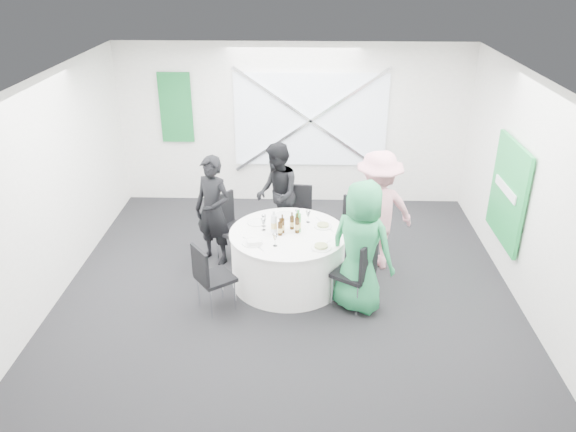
{
  "coord_description": "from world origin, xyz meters",
  "views": [
    {
      "loc": [
        0.21,
        -6.4,
        4.17
      ],
      "look_at": [
        0.0,
        0.2,
        1.0
      ],
      "focal_mm": 35.0,
      "sensor_mm": 36.0,
      "label": 1
    }
  ],
  "objects_px": {
    "person_woman_pink": "(377,212)",
    "person_man_back": "(277,194)",
    "chair_back_right": "(347,224)",
    "clear_water_bottle": "(274,224)",
    "person_man_back_left": "(213,211)",
    "green_water_bottle": "(298,223)",
    "chair_back": "(298,211)",
    "chair_front_right": "(359,269)",
    "chair_back_left": "(230,222)",
    "chair_front_left": "(209,274)",
    "person_woman_green": "(361,247)",
    "banquet_table": "(288,257)"
  },
  "relations": [
    {
      "from": "banquet_table",
      "to": "chair_front_left",
      "type": "height_order",
      "value": "chair_front_left"
    },
    {
      "from": "green_water_bottle",
      "to": "clear_water_bottle",
      "type": "xyz_separation_m",
      "value": [
        -0.32,
        -0.02,
        -0.01
      ]
    },
    {
      "from": "person_woman_pink",
      "to": "green_water_bottle",
      "type": "bearing_deg",
      "value": 0.84
    },
    {
      "from": "person_man_back",
      "to": "clear_water_bottle",
      "type": "xyz_separation_m",
      "value": [
        0.02,
        -1.16,
        0.08
      ]
    },
    {
      "from": "chair_back_right",
      "to": "person_woman_pink",
      "type": "height_order",
      "value": "person_woman_pink"
    },
    {
      "from": "banquet_table",
      "to": "green_water_bottle",
      "type": "relative_size",
      "value": 4.93
    },
    {
      "from": "person_man_back",
      "to": "chair_back_left",
      "type": "bearing_deg",
      "value": -60.76
    },
    {
      "from": "clear_water_bottle",
      "to": "person_man_back_left",
      "type": "bearing_deg",
      "value": 148.4
    },
    {
      "from": "chair_front_left",
      "to": "person_man_back_left",
      "type": "relative_size",
      "value": 0.57
    },
    {
      "from": "chair_back_right",
      "to": "chair_front_right",
      "type": "height_order",
      "value": "chair_front_right"
    },
    {
      "from": "clear_water_bottle",
      "to": "green_water_bottle",
      "type": "bearing_deg",
      "value": 3.96
    },
    {
      "from": "person_woman_pink",
      "to": "person_woman_green",
      "type": "bearing_deg",
      "value": 53.17
    },
    {
      "from": "chair_back_left",
      "to": "person_man_back_left",
      "type": "height_order",
      "value": "person_man_back_left"
    },
    {
      "from": "chair_front_right",
      "to": "chair_back_right",
      "type": "bearing_deg",
      "value": -143.69
    },
    {
      "from": "person_woman_green",
      "to": "chair_back_right",
      "type": "bearing_deg",
      "value": -54.83
    },
    {
      "from": "chair_back_right",
      "to": "person_woman_green",
      "type": "xyz_separation_m",
      "value": [
        0.08,
        -1.28,
        0.33
      ]
    },
    {
      "from": "chair_back_left",
      "to": "person_man_back",
      "type": "relative_size",
      "value": 0.62
    },
    {
      "from": "chair_front_right",
      "to": "person_woman_pink",
      "type": "distance_m",
      "value": 1.13
    },
    {
      "from": "chair_front_left",
      "to": "green_water_bottle",
      "type": "relative_size",
      "value": 2.9
    },
    {
      "from": "banquet_table",
      "to": "green_water_bottle",
      "type": "xyz_separation_m",
      "value": [
        0.13,
        0.03,
        0.51
      ]
    },
    {
      "from": "banquet_table",
      "to": "clear_water_bottle",
      "type": "distance_m",
      "value": 0.53
    },
    {
      "from": "chair_front_left",
      "to": "chair_back",
      "type": "bearing_deg",
      "value": -66.81
    },
    {
      "from": "person_man_back",
      "to": "green_water_bottle",
      "type": "distance_m",
      "value": 1.19
    },
    {
      "from": "person_man_back",
      "to": "clear_water_bottle",
      "type": "distance_m",
      "value": 1.17
    },
    {
      "from": "chair_back",
      "to": "clear_water_bottle",
      "type": "bearing_deg",
      "value": -99.22
    },
    {
      "from": "banquet_table",
      "to": "chair_front_left",
      "type": "bearing_deg",
      "value": -143.3
    },
    {
      "from": "chair_back",
      "to": "person_man_back_left",
      "type": "bearing_deg",
      "value": -148.65
    },
    {
      "from": "person_woman_pink",
      "to": "person_man_back",
      "type": "bearing_deg",
      "value": -47.1
    },
    {
      "from": "clear_water_bottle",
      "to": "chair_front_left",
      "type": "bearing_deg",
      "value": -136.84
    },
    {
      "from": "chair_back_right",
      "to": "person_woman_pink",
      "type": "bearing_deg",
      "value": 14.06
    },
    {
      "from": "chair_front_right",
      "to": "person_woman_pink",
      "type": "bearing_deg",
      "value": -163.43
    },
    {
      "from": "chair_front_left",
      "to": "person_woman_green",
      "type": "xyz_separation_m",
      "value": [
        1.86,
        0.14,
        0.32
      ]
    },
    {
      "from": "chair_front_left",
      "to": "person_woman_pink",
      "type": "height_order",
      "value": "person_woman_pink"
    },
    {
      "from": "person_woman_pink",
      "to": "green_water_bottle",
      "type": "xyz_separation_m",
      "value": [
        -1.08,
        -0.41,
        0.01
      ]
    },
    {
      "from": "chair_back",
      "to": "clear_water_bottle",
      "type": "xyz_separation_m",
      "value": [
        -0.3,
        -1.12,
        0.33
      ]
    },
    {
      "from": "chair_back_right",
      "to": "green_water_bottle",
      "type": "bearing_deg",
      "value": -86.3
    },
    {
      "from": "chair_back_right",
      "to": "green_water_bottle",
      "type": "xyz_separation_m",
      "value": [
        -0.7,
        -0.68,
        0.35
      ]
    },
    {
      "from": "chair_back_left",
      "to": "clear_water_bottle",
      "type": "bearing_deg",
      "value": -96.41
    },
    {
      "from": "chair_back_left",
      "to": "person_woman_pink",
      "type": "relative_size",
      "value": 0.57
    },
    {
      "from": "chair_back_right",
      "to": "clear_water_bottle",
      "type": "xyz_separation_m",
      "value": [
        -1.02,
        -0.71,
        0.35
      ]
    },
    {
      "from": "chair_front_left",
      "to": "clear_water_bottle",
      "type": "xyz_separation_m",
      "value": [
        0.76,
        0.72,
        0.34
      ]
    },
    {
      "from": "person_man_back_left",
      "to": "green_water_bottle",
      "type": "distance_m",
      "value": 1.33
    },
    {
      "from": "person_woman_pink",
      "to": "clear_water_bottle",
      "type": "bearing_deg",
      "value": -2.78
    },
    {
      "from": "clear_water_bottle",
      "to": "person_man_back",
      "type": "bearing_deg",
      "value": 90.85
    },
    {
      "from": "banquet_table",
      "to": "green_water_bottle",
      "type": "height_order",
      "value": "green_water_bottle"
    },
    {
      "from": "chair_back_right",
      "to": "person_woman_green",
      "type": "relative_size",
      "value": 0.53
    },
    {
      "from": "person_man_back_left",
      "to": "chair_front_right",
      "type": "bearing_deg",
      "value": -2.88
    },
    {
      "from": "chair_back",
      "to": "chair_back_right",
      "type": "distance_m",
      "value": 0.83
    },
    {
      "from": "chair_front_right",
      "to": "chair_back_left",
      "type": "bearing_deg",
      "value": -91.34
    },
    {
      "from": "green_water_bottle",
      "to": "clear_water_bottle",
      "type": "distance_m",
      "value": 0.32
    }
  ]
}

